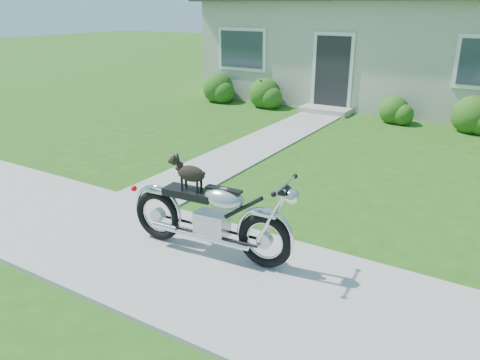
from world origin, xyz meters
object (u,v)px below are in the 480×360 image
at_px(house, 416,30).
at_px(potted_plant_left, 272,93).
at_px(motorcycle_with_dog, 211,214).
at_px(potted_plant_right, 396,110).

distance_m(house, potted_plant_left, 5.00).
bearing_deg(house, motorcycle_with_dog, -88.19).
height_order(house, potted_plant_right, house).
distance_m(potted_plant_left, potted_plant_right, 3.68).
height_order(house, potted_plant_left, house).
distance_m(house, motorcycle_with_dog, 11.84).
relative_size(potted_plant_left, potted_plant_right, 1.28).
bearing_deg(house, potted_plant_right, -81.88).
xyz_separation_m(house, potted_plant_right, (0.49, -3.44, -1.82)).
bearing_deg(potted_plant_left, potted_plant_right, 0.00).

